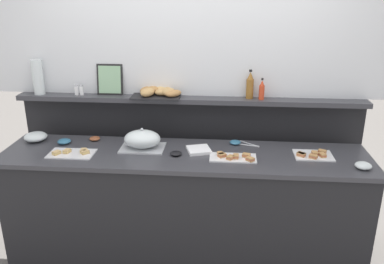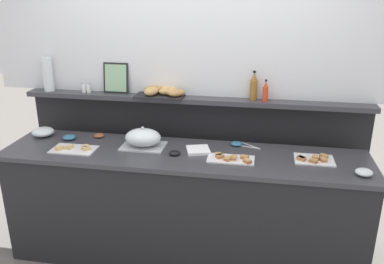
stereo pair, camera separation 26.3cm
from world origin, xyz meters
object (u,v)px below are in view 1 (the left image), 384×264
Objects in this scene: glass_bowl_medium at (363,166)px; condiment_bowl_dark at (64,141)px; serving_cloche at (142,140)px; water_carafe at (38,77)px; sandwich_platter_front at (72,153)px; condiment_bowl_cream at (95,138)px; condiment_bowl_teal at (176,153)px; pepper_shaker at (81,90)px; salt_shaker at (76,90)px; napkin_stack at (199,150)px; glass_bowl_large at (36,137)px; framed_picture at (110,80)px; condiment_bowl_red at (235,142)px; hot_sauce_bottle at (262,90)px; vinegar_bottle_amber at (250,86)px; bread_basket at (159,92)px; sandwich_platter_rear at (233,157)px; serving_tongs at (249,145)px; sandwich_platter_side at (313,155)px.

condiment_bowl_dark is at bearing 172.89° from glass_bowl_medium.
serving_cloche is 1.08m from water_carafe.
condiment_bowl_cream is at bearing 75.12° from sandwich_platter_front.
pepper_shaker reaches higher than condiment_bowl_teal.
sandwich_platter_front is 3.92× the size of salt_shaker.
sandwich_platter_front reaches higher than napkin_stack.
glass_bowl_large is (-0.40, 0.25, 0.02)m from sandwich_platter_front.
serving_cloche is 1.32× the size of framed_picture.
napkin_stack is at bearing -14.72° from water_carafe.
framed_picture reaches higher than condiment_bowl_red.
hot_sauce_bottle is at bearing 10.05° from condiment_bowl_dark.
framed_picture reaches higher than condiment_bowl_teal.
napkin_stack is at bearing 8.41° from sandwich_platter_front.
water_carafe is at bearing -179.47° from vinegar_bottle_amber.
condiment_bowl_dark is at bearing -104.13° from pepper_shaker.
sandwich_platter_rear is at bearing -37.80° from bread_basket.
hot_sauce_bottle is 0.68× the size of framed_picture.
framed_picture is 0.88× the size of water_carafe.
condiment_bowl_cream is at bearing 160.17° from condiment_bowl_teal.
water_carafe is (-1.02, -0.00, 0.11)m from bread_basket.
sandwich_platter_rear is 1.45× the size of vinegar_bottle_amber.
salt_shaker is (-1.45, -0.02, -0.06)m from vinegar_bottle_amber.
hot_sauce_bottle is at bearing -2.41° from framed_picture.
hot_sauce_bottle reaches higher than condiment_bowl_red.
serving_tongs is at bearing 24.40° from condiment_bowl_teal.
condiment_bowl_cream is 0.72m from water_carafe.
sandwich_platter_side is at bearing -14.59° from framed_picture.
framed_picture is at bearing 7.72° from salt_shaker.
water_carafe is (-2.55, 0.57, 0.45)m from glass_bowl_medium.
napkin_stack is (-1.16, 0.21, -0.01)m from glass_bowl_medium.
sandwich_platter_side is 0.86m from napkin_stack.
condiment_bowl_dark is 1.49m from serving_tongs.
water_carafe is at bearing 170.19° from sandwich_platter_side.
salt_shaker is at bearing 160.06° from sandwich_platter_rear.
glass_bowl_large is 0.54m from pepper_shaker.
glass_bowl_medium is (2.11, -0.07, 0.01)m from sandwich_platter_front.
glass_bowl_large reaches higher than condiment_bowl_teal.
bread_basket reaches higher than condiment_bowl_dark.
hot_sauce_bottle reaches higher than condiment_bowl_cream.
salt_shaker is 0.20× the size of bread_basket.
sandwich_platter_rear is 0.72m from serving_cloche.
serving_tongs is at bearing -6.53° from water_carafe.
napkin_stack is (1.09, -0.07, -0.01)m from condiment_bowl_dark.
condiment_bowl_dark is 0.45× the size of vinegar_bottle_amber.
salt_shaker reaches higher than serving_tongs.
condiment_bowl_dark is at bearing -95.82° from salt_shaker.
glass_bowl_medium is at bearing -7.24° from glass_bowl_large.
bread_basket is (0.66, 0.00, -0.01)m from pepper_shaker.
serving_tongs is at bearing 3.50° from condiment_bowl_dark.
condiment_bowl_red is at bearing 4.39° from condiment_bowl_dark.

